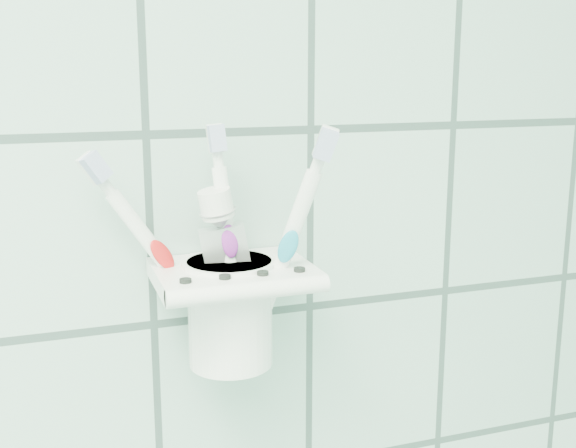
# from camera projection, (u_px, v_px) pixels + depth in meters

# --- Properties ---
(holder_bracket) EXTENTS (0.13, 0.10, 0.04)m
(holder_bracket) POSITION_uv_depth(u_px,v_px,m) (233.00, 275.00, 0.59)
(holder_bracket) COLOR white
(holder_bracket) RESTS_ON wall_back
(cup) EXTENTS (0.08, 0.08, 0.09)m
(cup) POSITION_uv_depth(u_px,v_px,m) (230.00, 308.00, 0.60)
(cup) COLOR white
(cup) RESTS_ON holder_bracket
(toothbrush_pink) EXTENTS (0.11, 0.02, 0.20)m
(toothbrush_pink) POSITION_uv_depth(u_px,v_px,m) (226.00, 231.00, 0.60)
(toothbrush_pink) COLOR white
(toothbrush_pink) RESTS_ON cup
(toothbrush_blue) EXTENTS (0.03, 0.03, 0.19)m
(toothbrush_blue) POSITION_uv_depth(u_px,v_px,m) (241.00, 244.00, 0.58)
(toothbrush_blue) COLOR white
(toothbrush_blue) RESTS_ON cup
(toothbrush_orange) EXTENTS (0.06, 0.06, 0.20)m
(toothbrush_orange) POSITION_uv_depth(u_px,v_px,m) (248.00, 233.00, 0.59)
(toothbrush_orange) COLOR white
(toothbrush_orange) RESTS_ON cup
(toothpaste_tube) EXTENTS (0.06, 0.04, 0.15)m
(toothpaste_tube) POSITION_uv_depth(u_px,v_px,m) (243.00, 256.00, 0.60)
(toothpaste_tube) COLOR silver
(toothpaste_tube) RESTS_ON cup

